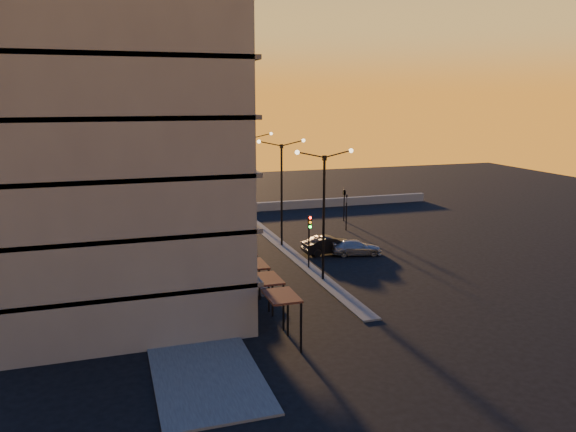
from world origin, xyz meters
The scene contains 14 objects.
ground centered at (0.00, 0.00, 0.00)m, with size 120.00×120.00×0.00m, color black.
sidewalk_west centered at (-10.50, 4.00, 0.06)m, with size 5.00×40.00×0.12m, color #464644.
median centered at (0.00, 10.00, 0.06)m, with size 1.20×36.00×0.12m, color #464644.
parapet centered at (2.00, 26.00, 0.50)m, with size 44.00×0.50×1.00m, color gray.
building centered at (-14.00, 0.03, 11.91)m, with size 14.35×17.08×25.00m.
streetlamp_near centered at (0.00, 0.00, 5.59)m, with size 4.32×0.32×9.51m.
streetlamp_mid centered at (0.00, 10.00, 5.59)m, with size 4.32×0.32×9.51m.
streetlamp_far centered at (0.00, 20.00, 5.59)m, with size 4.32×0.32×9.51m.
traffic_light_main centered at (0.00, 2.87, 2.89)m, with size 0.28×0.44×4.25m.
signal_east_a centered at (8.00, 14.00, 1.93)m, with size 0.13×0.16×3.60m.
signal_east_b centered at (9.50, 18.00, 3.10)m, with size 0.42×1.99×3.60m.
car_hatchback centered at (-6.50, -1.55, 0.70)m, with size 1.66×4.14×1.41m, color #B2B3BA.
car_sedan centered at (3.14, 6.59, 0.75)m, with size 1.59×4.57×1.51m, color black.
car_wagon centered at (5.19, 5.51, 0.62)m, with size 1.74×4.28×1.24m, color #95979C.
Camera 1 is at (-14.40, -36.14, 12.99)m, focal length 35.00 mm.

